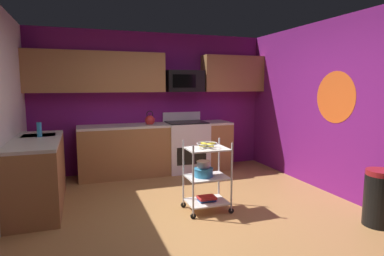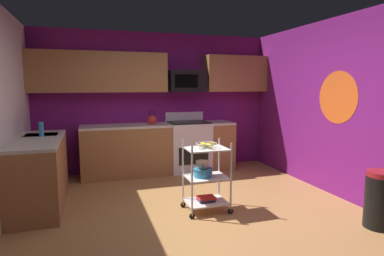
% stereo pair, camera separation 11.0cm
% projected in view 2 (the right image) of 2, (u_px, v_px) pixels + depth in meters
% --- Properties ---
extents(floor, '(4.40, 4.80, 0.04)m').
position_uv_depth(floor, '(196.00, 217.00, 4.06)').
color(floor, '#A87542').
rests_on(floor, ground).
extents(wall_back, '(4.52, 0.06, 2.60)m').
position_uv_depth(wall_back, '(156.00, 102.00, 6.18)').
color(wall_back, '#751970').
rests_on(wall_back, ground).
extents(wall_right, '(0.06, 4.80, 2.60)m').
position_uv_depth(wall_right, '(345.00, 108.00, 4.56)').
color(wall_right, '#751970').
rests_on(wall_right, ground).
extents(wall_flower_decal, '(0.00, 0.76, 0.76)m').
position_uv_depth(wall_flower_decal, '(338.00, 97.00, 4.65)').
color(wall_flower_decal, '#E5591E').
extents(counter_run, '(3.61, 2.26, 0.92)m').
position_uv_depth(counter_run, '(123.00, 155.00, 5.37)').
color(counter_run, '#9E6B3D').
rests_on(counter_run, ground).
extents(oven_range, '(0.76, 0.65, 1.10)m').
position_uv_depth(oven_range, '(188.00, 146.00, 6.15)').
color(oven_range, white).
rests_on(oven_range, ground).
extents(upper_cabinets, '(4.40, 0.33, 0.70)m').
position_uv_depth(upper_cabinets, '(151.00, 73.00, 5.89)').
color(upper_cabinets, '#9E6B3D').
extents(microwave, '(0.70, 0.39, 0.40)m').
position_uv_depth(microwave, '(187.00, 81.00, 6.09)').
color(microwave, black).
extents(rolling_cart, '(0.58, 0.42, 0.91)m').
position_uv_depth(rolling_cart, '(206.00, 177.00, 4.15)').
color(rolling_cart, silver).
rests_on(rolling_cart, ground).
extents(fruit_bowl, '(0.27, 0.27, 0.07)m').
position_uv_depth(fruit_bowl, '(207.00, 145.00, 4.10)').
color(fruit_bowl, silver).
rests_on(fruit_bowl, rolling_cart).
extents(mixing_bowl_large, '(0.25, 0.25, 0.11)m').
position_uv_depth(mixing_bowl_large, '(203.00, 172.00, 4.13)').
color(mixing_bowl_large, '#338CBF').
rests_on(mixing_bowl_large, rolling_cart).
extents(mixing_bowl_small, '(0.18, 0.18, 0.08)m').
position_uv_depth(mixing_bowl_small, '(203.00, 164.00, 4.15)').
color(mixing_bowl_small, silver).
rests_on(mixing_bowl_small, rolling_cart).
extents(book_stack, '(0.23, 0.18, 0.06)m').
position_uv_depth(book_stack, '(206.00, 199.00, 4.19)').
color(book_stack, '#1E4C8C').
rests_on(book_stack, rolling_cart).
extents(kettle, '(0.21, 0.18, 0.26)m').
position_uv_depth(kettle, '(152.00, 120.00, 5.87)').
color(kettle, red).
rests_on(kettle, counter_run).
extents(dish_soap_bottle, '(0.06, 0.06, 0.20)m').
position_uv_depth(dish_soap_bottle, '(41.00, 129.00, 4.47)').
color(dish_soap_bottle, '#2D8CBF').
rests_on(dish_soap_bottle, counter_run).
extents(trash_can, '(0.34, 0.42, 0.66)m').
position_uv_depth(trash_can, '(381.00, 200.00, 3.67)').
color(trash_can, black).
rests_on(trash_can, ground).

